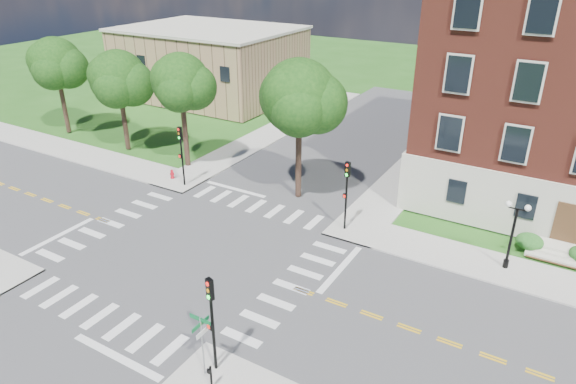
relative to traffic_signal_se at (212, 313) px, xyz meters
The scene contains 19 objects.
ground 10.76m from the traffic_signal_se, 136.35° to the left, with size 160.00×160.00×0.00m, color #225417.
road_ew 10.76m from the traffic_signal_se, 136.35° to the left, with size 90.00×12.00×0.01m, color #3D3D3F.
road_ns 10.76m from the traffic_signal_se, 136.35° to the left, with size 12.00×90.00×0.01m, color #3D3D3F.
sidewalk_ne 24.03m from the traffic_signal_se, 70.55° to the left, with size 34.00×34.00×0.12m.
sidewalk_nw 32.17m from the traffic_signal_se, 135.43° to the left, with size 34.00×34.00×0.12m.
crosswalk_east 7.78m from the traffic_signal_se, 91.93° to the left, with size 2.20×10.20×0.02m, color silver, non-canonical shape.
stop_bar_east 10.67m from the traffic_signal_se, 82.32° to the left, with size 0.40×5.50×0.00m, color silver.
secondary_building 47.37m from the traffic_signal_se, 128.44° to the left, with size 20.40×15.40×8.30m.
tree_a 37.88m from the traffic_signal_se, 151.12° to the left, with size 4.97×4.97×9.43m.
tree_b 30.26m from the traffic_signal_se, 143.58° to the left, with size 5.03×5.03×9.09m.
tree_c 24.69m from the traffic_signal_se, 133.53° to the left, with size 4.65×4.65×9.58m.
tree_d 18.67m from the traffic_signal_se, 107.89° to the left, with size 5.37×5.37×10.31m.
traffic_signal_se is the anchor object (origin of this frame).
traffic_signal_ne 14.41m from the traffic_signal_se, 91.57° to the left, with size 0.37×0.44×4.80m.
traffic_signal_nw 20.21m from the traffic_signal_se, 134.90° to the left, with size 0.37×0.42×4.80m.
twin_lamp_west 17.93m from the traffic_signal_se, 57.24° to the left, with size 1.36×0.36×4.23m.
street_sign_pole 1.03m from the traffic_signal_se, 113.18° to the right, with size 1.10×1.10×3.10m.
push_button_post 2.66m from the traffic_signal_se, 60.90° to the right, with size 0.14×0.21×1.20m.
fire_hydrant 21.96m from the traffic_signal_se, 137.17° to the left, with size 0.35×0.35×0.75m.
Camera 1 is at (19.05, -20.33, 17.16)m, focal length 32.00 mm.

